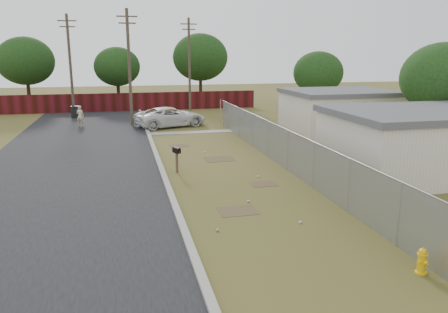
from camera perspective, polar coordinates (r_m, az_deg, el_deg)
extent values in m
plane|color=brown|center=(21.04, 0.36, -2.28)|extent=(120.00, 120.00, 0.00)
cube|color=black|center=(28.39, -18.49, 1.16)|extent=(9.00, 60.00, 0.02)
cube|color=#A5A19A|center=(28.31, -9.40, 1.75)|extent=(0.25, 60.00, 0.12)
cube|color=#A5A19A|center=(32.05, -4.49, 3.17)|extent=(6.20, 1.00, 0.03)
cylinder|color=gray|center=(14.08, 21.92, -7.06)|extent=(0.06, 0.06, 2.00)
cylinder|color=gray|center=(16.47, 15.99, -3.67)|extent=(0.06, 0.06, 2.00)
cylinder|color=gray|center=(19.04, 11.64, -1.14)|extent=(0.06, 0.06, 2.00)
cylinder|color=gray|center=(21.72, 8.34, 0.79)|extent=(0.06, 0.06, 2.00)
cylinder|color=gray|center=(24.47, 5.78, 2.29)|extent=(0.06, 0.06, 2.00)
cylinder|color=gray|center=(27.27, 3.73, 3.47)|extent=(0.06, 0.06, 2.00)
cylinder|color=gray|center=(30.11, 2.07, 4.44)|extent=(0.06, 0.06, 2.00)
cylinder|color=gray|center=(32.98, 0.69, 5.23)|extent=(0.06, 0.06, 2.00)
cylinder|color=gray|center=(35.88, -0.47, 5.89)|extent=(0.06, 0.06, 2.00)
cylinder|color=gray|center=(22.44, 7.50, 3.83)|extent=(0.04, 26.00, 0.04)
cube|color=slate|center=(22.63, 7.42, 1.33)|extent=(0.01, 26.00, 2.00)
cube|color=black|center=(22.80, 7.51, -0.38)|extent=(0.03, 26.00, 0.60)
cube|color=#4D1016|center=(44.96, -14.86, 6.84)|extent=(30.00, 0.12, 1.80)
cylinder|color=brown|center=(35.71, -12.25, 11.20)|extent=(0.24, 0.24, 9.00)
cube|color=brown|center=(35.80, -12.57, 17.44)|extent=(1.60, 0.10, 0.10)
cube|color=brown|center=(35.76, -12.53, 16.64)|extent=(1.30, 0.10, 0.10)
cylinder|color=brown|center=(41.91, -19.42, 11.03)|extent=(0.24, 0.24, 9.00)
cube|color=brown|center=(41.99, -19.84, 16.35)|extent=(1.60, 0.10, 0.10)
cube|color=brown|center=(41.96, -19.79, 15.67)|extent=(1.30, 0.10, 0.10)
cylinder|color=brown|center=(44.22, -4.54, 11.82)|extent=(0.24, 0.24, 9.00)
cube|color=brown|center=(44.29, -4.64, 16.87)|extent=(1.60, 0.10, 0.10)
cube|color=brown|center=(44.26, -4.63, 16.22)|extent=(1.30, 0.10, 0.10)
cube|color=beige|center=(22.83, 24.19, 1.38)|extent=(8.00, 6.00, 2.80)
cube|color=#505155|center=(22.59, 24.57, 5.23)|extent=(8.32, 6.24, 0.30)
cube|color=beige|center=(32.78, 14.71, 5.45)|extent=(7.00, 6.00, 2.80)
cube|color=#505155|center=(32.62, 14.87, 8.14)|extent=(7.28, 6.24, 0.30)
cylinder|color=#332117|center=(49.71, -24.14, 7.59)|extent=(0.36, 0.36, 3.30)
ellipsoid|color=black|center=(49.56, -24.50, 11.29)|extent=(5.70, 5.70, 4.84)
cylinder|color=#332117|center=(49.87, -13.61, 8.13)|extent=(0.36, 0.36, 2.86)
ellipsoid|color=black|center=(49.71, -13.79, 11.34)|extent=(4.94, 4.94, 4.20)
cylinder|color=#332117|center=(49.63, -3.08, 8.84)|extent=(0.36, 0.36, 3.52)
ellipsoid|color=black|center=(49.47, -3.13, 12.82)|extent=(6.08, 6.08, 5.17)
cylinder|color=#332117|center=(41.90, 12.01, 7.13)|extent=(0.36, 0.36, 2.64)
ellipsoid|color=black|center=(41.71, 12.19, 10.65)|extent=(4.56, 4.56, 3.88)
cylinder|color=#332117|center=(29.76, 26.12, 3.80)|extent=(0.36, 0.36, 2.86)
ellipsoid|color=black|center=(29.49, 26.68, 9.16)|extent=(4.94, 4.94, 4.20)
cylinder|color=#EFB60C|center=(13.03, 24.28, -13.63)|extent=(0.39, 0.39, 0.05)
cylinder|color=#EFB60C|center=(12.91, 24.39, -12.58)|extent=(0.28, 0.28, 0.51)
cylinder|color=#EFB60C|center=(12.81, 24.50, -11.55)|extent=(0.36, 0.36, 0.04)
sphere|color=#EFB60C|center=(12.78, 24.53, -11.26)|extent=(0.26, 0.26, 0.20)
cylinder|color=#EFB60C|center=(12.74, 24.58, -10.83)|extent=(0.05, 0.05, 0.05)
cylinder|color=#EFB60C|center=(12.79, 24.13, -12.51)|extent=(0.12, 0.12, 0.10)
cylinder|color=#EFB60C|center=(12.99, 24.70, -12.16)|extent=(0.12, 0.12, 0.10)
cylinder|color=#EFB60C|center=(12.84, 24.90, -12.49)|extent=(0.15, 0.14, 0.12)
cube|color=brown|center=(21.28, -6.17, -0.73)|extent=(0.12, 0.12, 1.04)
cube|color=black|center=(21.16, -6.21, 0.72)|extent=(0.38, 0.53, 0.19)
cylinder|color=black|center=(21.14, -6.22, 0.97)|extent=(0.38, 0.53, 0.19)
cube|color=#B80D17|center=(20.93, -5.82, 0.60)|extent=(0.04, 0.05, 0.10)
imported|color=silver|center=(34.74, -6.96, 5.17)|extent=(6.09, 4.13, 1.55)
imported|color=#C3B58F|center=(36.47, -18.27, 5.06)|extent=(0.70, 0.58, 1.64)
cube|color=black|center=(41.35, -18.84, 5.48)|extent=(0.78, 0.78, 1.00)
cube|color=black|center=(41.29, -18.89, 6.20)|extent=(0.86, 0.86, 0.08)
cylinder|color=black|center=(41.16, -18.28, 4.93)|extent=(0.11, 0.22, 0.21)
cylinder|color=silver|center=(15.33, 9.90, -8.43)|extent=(0.12, 0.12, 0.07)
cylinder|color=#B3B4B8|center=(17.15, 3.22, -5.85)|extent=(0.12, 0.12, 0.07)
cylinder|color=silver|center=(20.56, 4.50, -2.59)|extent=(0.11, 0.09, 0.07)
cylinder|color=#B3B4B8|center=(14.46, -0.89, -9.60)|extent=(0.11, 0.12, 0.07)
cylinder|color=silver|center=(25.49, -2.51, 0.59)|extent=(0.12, 0.10, 0.07)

